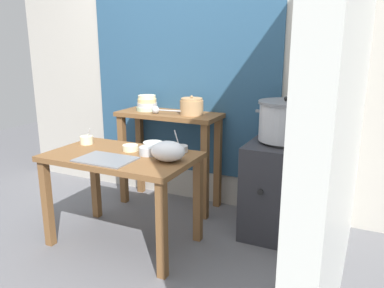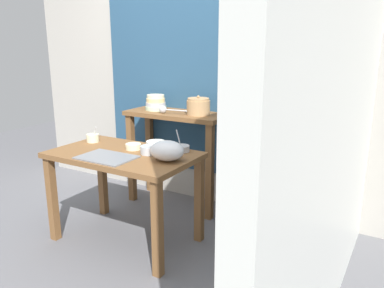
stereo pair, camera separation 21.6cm
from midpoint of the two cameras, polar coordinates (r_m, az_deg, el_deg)
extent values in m
plane|color=slate|center=(3.10, -5.74, -14.62)|extent=(9.00, 9.00, 0.00)
cube|color=#B2ADA3|center=(3.62, 5.49, 11.20)|extent=(4.40, 0.10, 2.60)
cube|color=navy|center=(3.67, 1.49, 12.10)|extent=(1.90, 0.02, 2.10)
cube|color=silver|center=(2.39, 25.21, 8.14)|extent=(0.10, 3.20, 2.60)
cube|color=silver|center=(2.60, 22.68, 12.14)|extent=(0.20, 0.56, 0.02)
cylinder|color=silver|center=(2.44, 22.24, 13.23)|extent=(0.08, 0.08, 0.07)
cylinder|color=silver|center=(2.60, 22.81, 13.42)|extent=(0.07, 0.07, 0.09)
cylinder|color=#B7D1AD|center=(2.75, 23.23, 13.26)|extent=(0.09, 0.09, 0.08)
cube|color=brown|center=(2.92, -8.05, -1.66)|extent=(1.10, 0.66, 0.04)
cube|color=brown|center=(3.18, -18.16, -7.78)|extent=(0.06, 0.06, 0.68)
cube|color=brown|center=(2.57, -2.69, -12.54)|extent=(0.06, 0.06, 0.68)
cube|color=brown|center=(3.55, -11.43, -4.98)|extent=(0.06, 0.06, 0.68)
cube|color=brown|center=(3.01, 3.15, -8.32)|extent=(0.06, 0.06, 0.68)
cube|color=brown|center=(3.56, -0.57, 4.39)|extent=(0.96, 0.40, 0.04)
cube|color=brown|center=(3.78, -7.34, -2.14)|extent=(0.06, 0.06, 0.86)
cube|color=brown|center=(3.34, 4.48, -4.30)|extent=(0.06, 0.06, 0.86)
cube|color=brown|center=(4.01, -4.74, -1.08)|extent=(0.06, 0.06, 0.86)
cube|color=brown|center=(3.60, 6.57, -2.94)|extent=(0.06, 0.06, 0.86)
cube|color=#2D2D33|center=(3.16, 16.10, -6.96)|extent=(0.60, 0.60, 0.76)
cylinder|color=black|center=(3.04, 16.61, -0.12)|extent=(0.36, 0.36, 0.02)
cylinder|color=black|center=(2.89, 12.34, -7.29)|extent=(0.04, 0.02, 0.04)
cylinder|color=#B7BABF|center=(3.04, 16.19, 2.88)|extent=(0.40, 0.40, 0.29)
cylinder|color=slate|center=(3.01, 16.39, 5.76)|extent=(0.42, 0.42, 0.02)
sphere|color=black|center=(3.01, 16.43, 6.28)|extent=(0.04, 0.04, 0.04)
cube|color=slate|center=(3.08, 12.39, 4.66)|extent=(0.04, 0.02, 0.02)
cube|color=slate|center=(2.98, 20.30, 3.75)|extent=(0.04, 0.02, 0.02)
cylinder|color=tan|center=(3.43, 2.75, 5.41)|extent=(0.21, 0.21, 0.13)
cylinder|color=tan|center=(3.42, 2.77, 6.63)|extent=(0.19, 0.19, 0.02)
sphere|color=tan|center=(3.42, 2.77, 7.00)|extent=(0.02, 0.02, 0.02)
cylinder|color=#B7D1AD|center=(3.68, -3.71, 5.34)|extent=(0.20, 0.20, 0.04)
cylinder|color=#B7BABF|center=(3.68, -3.72, 5.91)|extent=(0.19, 0.19, 0.04)
cylinder|color=#E5C684|center=(3.67, -3.73, 6.48)|extent=(0.18, 0.18, 0.04)
cylinder|color=beige|center=(3.67, -3.74, 7.03)|extent=(0.16, 0.16, 0.03)
sphere|color=#B7BABF|center=(3.50, -2.58, 5.13)|extent=(0.07, 0.07, 0.07)
cylinder|color=#B7BABF|center=(3.44, -0.35, 4.98)|extent=(0.23, 0.04, 0.01)
cube|color=slate|center=(2.80, -10.38, -1.98)|extent=(0.40, 0.28, 0.01)
ellipsoid|color=white|center=(2.68, -1.39, -1.01)|extent=(0.25, 0.21, 0.14)
cylinder|color=#B7BABF|center=(2.85, 21.34, -0.84)|extent=(0.27, 0.27, 0.05)
cylinder|color=#B7BABF|center=(2.91, 0.50, -0.70)|extent=(0.13, 0.13, 0.05)
cylinder|color=maroon|center=(2.91, 0.50, -0.36)|extent=(0.11, 0.11, 0.01)
cylinder|color=#B7BABF|center=(2.89, 0.24, 0.42)|extent=(0.08, 0.05, 0.16)
cylinder|color=silver|center=(3.01, -3.42, -0.10)|extent=(0.15, 0.15, 0.06)
cylinder|color=brown|center=(3.01, -3.42, 0.29)|extent=(0.13, 0.13, 0.01)
cylinder|color=#B7BABF|center=(2.86, -4.12, -0.88)|extent=(0.14, 0.14, 0.06)
cylinder|color=maroon|center=(2.85, -4.13, -0.42)|extent=(0.12, 0.12, 0.01)
cylinder|color=beige|center=(3.27, -12.67, 0.85)|extent=(0.10, 0.10, 0.07)
cylinder|color=beige|center=(3.27, -12.70, 1.30)|extent=(0.09, 0.09, 0.01)
cylinder|color=#B7BABF|center=(3.27, -12.52, 1.45)|extent=(0.08, 0.02, 0.13)
cylinder|color=beige|center=(2.99, -6.66, -0.39)|extent=(0.12, 0.12, 0.04)
cylinder|color=maroon|center=(2.99, -6.67, -0.09)|extent=(0.10, 0.10, 0.01)
camera|label=1|loc=(0.11, -87.75, 0.59)|focal=36.02mm
camera|label=2|loc=(0.11, 92.25, -0.59)|focal=36.02mm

